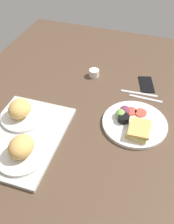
{
  "coord_description": "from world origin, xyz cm",
  "views": [
    {
      "loc": [
        -76.86,
        -23.68,
        83.72
      ],
      "look_at": [
        2.0,
        3.0,
        4.0
      ],
      "focal_mm": 40.19,
      "sensor_mm": 36.0,
      "label": 1
    }
  ],
  "objects_px": {
    "bread_plate_far": "(21,112)",
    "fork": "(146,98)",
    "plate_with_salad": "(134,123)",
    "bread_plate_near": "(21,150)",
    "serving_tray": "(23,136)",
    "knife": "(139,93)",
    "espresso_cup": "(94,73)",
    "cell_phone": "(146,84)"
  },
  "relations": [
    {
      "from": "espresso_cup",
      "to": "cell_phone",
      "type": "relative_size",
      "value": 0.39
    },
    {
      "from": "bread_plate_near",
      "to": "fork",
      "type": "height_order",
      "value": "bread_plate_near"
    },
    {
      "from": "serving_tray",
      "to": "fork",
      "type": "height_order",
      "value": "serving_tray"
    },
    {
      "from": "fork",
      "to": "cell_phone",
      "type": "relative_size",
      "value": 1.18
    },
    {
      "from": "serving_tray",
      "to": "knife",
      "type": "distance_m",
      "value": 0.63
    },
    {
      "from": "bread_plate_far",
      "to": "knife",
      "type": "xyz_separation_m",
      "value": [
        0.36,
        -0.48,
        -0.05
      ]
    },
    {
      "from": "plate_with_salad",
      "to": "knife",
      "type": "bearing_deg",
      "value": 3.85
    },
    {
      "from": "serving_tray",
      "to": "cell_phone",
      "type": "relative_size",
      "value": 3.13
    },
    {
      "from": "fork",
      "to": "espresso_cup",
      "type": "bearing_deg",
      "value": -17.68
    },
    {
      "from": "knife",
      "to": "cell_phone",
      "type": "height_order",
      "value": "cell_phone"
    },
    {
      "from": "bread_plate_near",
      "to": "espresso_cup",
      "type": "distance_m",
      "value": 0.64
    },
    {
      "from": "bread_plate_far",
      "to": "plate_with_salad",
      "type": "xyz_separation_m",
      "value": [
        0.13,
        -0.5,
        -0.03
      ]
    },
    {
      "from": "serving_tray",
      "to": "knife",
      "type": "xyz_separation_m",
      "value": [
        0.46,
        -0.43,
        -0.01
      ]
    },
    {
      "from": "plate_with_salad",
      "to": "bread_plate_near",
      "type": "bearing_deg",
      "value": 129.55
    },
    {
      "from": "espresso_cup",
      "to": "knife",
      "type": "bearing_deg",
      "value": -105.43
    },
    {
      "from": "knife",
      "to": "plate_with_salad",
      "type": "bearing_deg",
      "value": 90.21
    },
    {
      "from": "bread_plate_far",
      "to": "espresso_cup",
      "type": "height_order",
      "value": "bread_plate_far"
    },
    {
      "from": "serving_tray",
      "to": "fork",
      "type": "distance_m",
      "value": 0.63
    },
    {
      "from": "plate_with_salad",
      "to": "fork",
      "type": "relative_size",
      "value": 1.74
    },
    {
      "from": "serving_tray",
      "to": "knife",
      "type": "height_order",
      "value": "serving_tray"
    },
    {
      "from": "bread_plate_near",
      "to": "plate_with_salad",
      "type": "relative_size",
      "value": 0.68
    },
    {
      "from": "bread_plate_near",
      "to": "espresso_cup",
      "type": "bearing_deg",
      "value": -9.13
    },
    {
      "from": "bread_plate_near",
      "to": "serving_tray",
      "type": "bearing_deg",
      "value": 28.92
    },
    {
      "from": "bread_plate_far",
      "to": "fork",
      "type": "bearing_deg",
      "value": -57.33
    },
    {
      "from": "bread_plate_near",
      "to": "cell_phone",
      "type": "xyz_separation_m",
      "value": [
        0.64,
        -0.4,
        -0.05
      ]
    },
    {
      "from": "cell_phone",
      "to": "serving_tray",
      "type": "bearing_deg",
      "value": 123.91
    },
    {
      "from": "serving_tray",
      "to": "plate_with_salad",
      "type": "distance_m",
      "value": 0.5
    },
    {
      "from": "bread_plate_far",
      "to": "espresso_cup",
      "type": "relative_size",
      "value": 3.69
    },
    {
      "from": "bread_plate_far",
      "to": "cell_phone",
      "type": "xyz_separation_m",
      "value": [
        0.45,
        -0.51,
        -0.05
      ]
    },
    {
      "from": "bread_plate_near",
      "to": "bread_plate_far",
      "type": "bearing_deg",
      "value": 29.26
    },
    {
      "from": "plate_with_salad",
      "to": "knife",
      "type": "distance_m",
      "value": 0.24
    },
    {
      "from": "cell_phone",
      "to": "plate_with_salad",
      "type": "bearing_deg",
      "value": 161.7
    },
    {
      "from": "bread_plate_near",
      "to": "espresso_cup",
      "type": "xyz_separation_m",
      "value": [
        0.63,
        -0.1,
        -0.03
      ]
    },
    {
      "from": "bread_plate_far",
      "to": "plate_with_salad",
      "type": "height_order",
      "value": "bread_plate_far"
    },
    {
      "from": "espresso_cup",
      "to": "knife",
      "type": "xyz_separation_m",
      "value": [
        -0.07,
        -0.27,
        -0.02
      ]
    },
    {
      "from": "bread_plate_far",
      "to": "plate_with_salad",
      "type": "bearing_deg",
      "value": -75.62
    },
    {
      "from": "bread_plate_far",
      "to": "cell_phone",
      "type": "bearing_deg",
      "value": -48.21
    },
    {
      "from": "bread_plate_near",
      "to": "knife",
      "type": "relative_size",
      "value": 1.06
    },
    {
      "from": "serving_tray",
      "to": "cell_phone",
      "type": "height_order",
      "value": "serving_tray"
    },
    {
      "from": "serving_tray",
      "to": "bread_plate_far",
      "type": "bearing_deg",
      "value": 29.58
    },
    {
      "from": "plate_with_salad",
      "to": "espresso_cup",
      "type": "bearing_deg",
      "value": 42.65
    },
    {
      "from": "bread_plate_near",
      "to": "plate_with_salad",
      "type": "bearing_deg",
      "value": -50.45
    }
  ]
}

